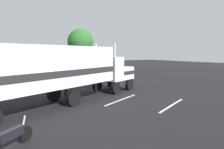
% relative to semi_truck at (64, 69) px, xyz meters
% --- Properties ---
extents(ground_plane, '(120.00, 120.00, 0.00)m').
position_rel_semi_truck_xyz_m(ground_plane, '(4.86, 2.14, -2.52)').
color(ground_plane, black).
extents(lane_stripe_near, '(4.08, 1.94, 0.01)m').
position_rel_semi_truck_xyz_m(lane_stripe_near, '(4.11, -1.36, -2.52)').
color(lane_stripe_near, silver).
rests_on(lane_stripe_near, ground_plane).
extents(lane_stripe_mid, '(4.14, 1.79, 0.01)m').
position_rel_semi_truck_xyz_m(lane_stripe_mid, '(6.24, -4.54, -2.52)').
color(lane_stripe_mid, silver).
rests_on(lane_stripe_mid, ground_plane).
extents(semi_truck, '(14.08, 7.53, 4.50)m').
position_rel_semi_truck_xyz_m(semi_truck, '(0.00, 0.00, 0.00)').
color(semi_truck, white).
rests_on(semi_truck, ground_plane).
extents(person_bystander, '(0.34, 0.45, 1.63)m').
position_rel_semi_truck_xyz_m(person_bystander, '(0.92, 2.55, -1.63)').
color(person_bystander, '#2D3347').
rests_on(person_bystander, ground_plane).
extents(parked_bus, '(11.16, 6.47, 3.40)m').
position_rel_semi_truck_xyz_m(parked_bus, '(2.97, 11.98, -0.46)').
color(parked_bus, '#BFB29E').
rests_on(parked_bus, ground_plane).
extents(motorcycle, '(1.71, 1.39, 1.12)m').
position_rel_semi_truck_xyz_m(motorcycle, '(-3.90, -5.68, -2.04)').
color(motorcycle, black).
rests_on(motorcycle, ground_plane).
extents(tree_center, '(4.71, 4.71, 7.98)m').
position_rel_semi_truck_xyz_m(tree_center, '(9.67, 20.37, 3.08)').
color(tree_center, brown).
rests_on(tree_center, ground_plane).
extents(building_backdrop, '(16.29, 11.17, 4.08)m').
position_rel_semi_truck_xyz_m(building_backdrop, '(5.82, 28.97, -0.29)').
color(building_backdrop, '#9E938C').
rests_on(building_backdrop, ground_plane).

